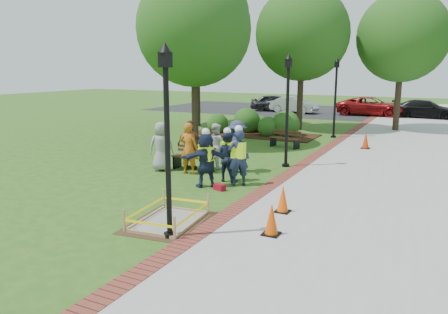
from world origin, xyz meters
The scene contains 36 objects.
ground centered at (0.00, 0.00, 0.00)m, with size 100.00×100.00×0.00m, color #285116.
sidewalk centered at (5.00, 10.00, 0.01)m, with size 6.00×60.00×0.02m, color #9E9E99.
brick_edging centered at (1.75, 10.00, 0.01)m, with size 0.50×60.00×0.03m, color maroon.
mulch_bed centered at (-3.00, 12.00, 0.02)m, with size 7.00×3.00×0.05m, color #381E0F.
parking_lot centered at (0.00, 27.00, 0.00)m, with size 36.00×12.00×0.01m, color black.
wet_concrete_pad centered at (0.70, -2.23, 0.23)m, with size 1.93×2.46×0.55m.
bench_near centered at (-1.64, 2.92, 0.28)m, with size 1.63×0.57×0.88m.
bench_far centered at (-0.12, 8.90, 0.26)m, with size 1.55×0.80×0.80m.
cone_front centered at (3.25, -1.88, 0.37)m, with size 0.39×0.39×0.76m.
cone_back centered at (2.95, -0.25, 0.36)m, with size 0.38×0.38×0.74m.
cone_far centered at (3.37, 10.24, 0.38)m, with size 0.40×0.40×0.79m.
toolbox centered at (0.49, 0.91, 0.09)m, with size 0.38×0.21×0.19m, color maroon.
lamp_near centered at (1.25, -3.00, 2.48)m, with size 0.28×0.28×4.26m.
lamp_mid centered at (1.25, 5.00, 2.48)m, with size 0.28×0.28×4.26m.
lamp_far centered at (1.25, 13.00, 2.48)m, with size 0.28×0.28×4.26m.
tree_left centered at (-4.30, 7.60, 5.51)m, with size 5.42×5.42×8.23m.
tree_back centered at (-1.33, 15.08, 5.69)m, with size 5.52×5.52×8.46m.
tree_right centered at (3.98, 17.53, 5.49)m, with size 5.26×5.26×8.13m.
tree_far centered at (-7.75, 13.78, 6.72)m, with size 6.67×6.67×10.06m.
shrub_a centered at (-5.17, 11.68, 0.00)m, with size 1.23×1.23×1.23m, color #214D16.
shrub_b centered at (-3.75, 12.60, 0.00)m, with size 1.56×1.56×1.56m, color #214D16.
shrub_c centered at (-2.08, 11.79, 0.00)m, with size 1.18×1.18×1.18m, color #214D16.
shrub_d centered at (-1.24, 12.25, 0.00)m, with size 1.55×1.55×1.55m, color #214D16.
shrub_e centered at (-3.05, 13.10, 0.00)m, with size 1.06×1.06×1.06m, color #214D16.
casual_person_a centered at (-2.63, 2.30, 0.90)m, with size 0.69×0.60×1.81m.
casual_person_b centered at (-1.47, 2.34, 0.92)m, with size 0.62×0.43×1.84m.
casual_person_c centered at (-1.08, 3.65, 0.85)m, with size 0.63×0.52×1.69m.
casual_person_d centered at (-1.76, 2.93, 0.92)m, with size 0.61×0.41×1.84m.
casual_person_e centered at (-0.05, 3.34, 0.94)m, with size 0.71×0.63×1.89m.
hivis_worker_a centered at (-0.09, 1.09, 0.94)m, with size 0.66×0.63×1.89m.
hivis_worker_b centered at (0.77, 1.69, 0.97)m, with size 0.69×0.65×1.96m.
hivis_worker_c centered at (0.21, 2.02, 0.90)m, with size 0.55×0.37×1.81m.
parked_car_a centered at (-6.67, 25.47, 0.00)m, with size 4.85×2.11×1.58m, color #262628.
parked_car_b centered at (-4.77, 24.77, 0.00)m, with size 4.43×1.92×1.44m, color #9D9EA2.
parked_car_c centered at (1.36, 25.49, 0.00)m, with size 4.91×2.13×1.60m, color maroon.
parked_car_d centered at (5.30, 25.51, 0.00)m, with size 4.54×1.97×1.48m, color black.
Camera 1 is at (6.50, -10.72, 3.74)m, focal length 35.00 mm.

